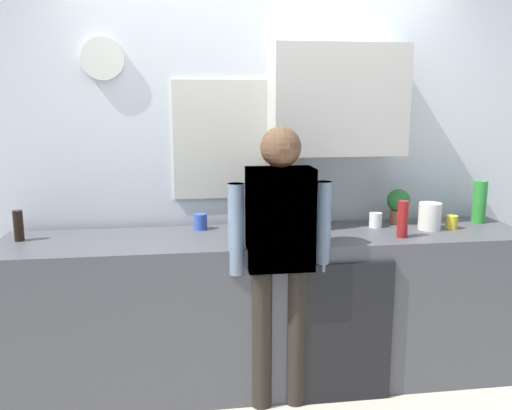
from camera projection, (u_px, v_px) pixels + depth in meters
ground_plane at (278, 403)px, 3.12m from camera, size 8.00×8.00×0.00m
kitchen_counter at (270, 308)px, 3.33m from camera, size 3.18×0.64×0.93m
dishwasher_panel at (345, 334)px, 3.06m from camera, size 0.56×0.02×0.84m
back_wall_assembly at (268, 158)px, 3.55m from camera, size 4.78×0.42×2.60m
coffee_maker at (266, 208)px, 3.31m from camera, size 0.20×0.20×0.33m
bottle_clear_soda at (479, 202)px, 3.55m from camera, size 0.09×0.09×0.28m
bottle_dark_sauce at (18, 226)px, 3.09m from camera, size 0.06×0.06×0.18m
bottle_red_vinegar at (403, 219)px, 3.17m from camera, size 0.06×0.06×0.22m
bottle_green_wine at (324, 206)px, 3.35m from camera, size 0.07×0.07×0.30m
bottle_olive_oil at (296, 219)px, 3.10m from camera, size 0.06×0.06×0.25m
cup_blue_mug at (201, 222)px, 3.37m from camera, size 0.08×0.08×0.10m
cup_yellow_cup at (452, 222)px, 3.39m from camera, size 0.07×0.07×0.08m
cup_white_mug at (375, 220)px, 3.43m from camera, size 0.08×0.08×0.09m
potted_plant at (398, 204)px, 3.52m from camera, size 0.15×0.15×0.23m
dish_soap at (287, 231)px, 3.00m from camera, size 0.06×0.06×0.18m
storage_canister at (430, 216)px, 3.37m from camera, size 0.14×0.14×0.17m
person_at_sink at (280, 246)px, 2.94m from camera, size 0.57×0.22×1.60m
person_guest at (280, 246)px, 2.94m from camera, size 0.57×0.22×1.60m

